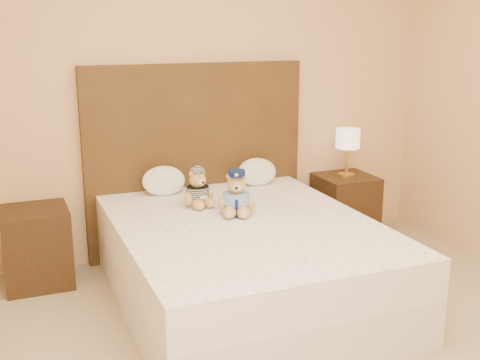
{
  "coord_description": "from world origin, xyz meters",
  "views": [
    {
      "loc": [
        -1.41,
        -2.2,
        1.79
      ],
      "look_at": [
        0.07,
        1.45,
        0.76
      ],
      "focal_mm": 45.0,
      "sensor_mm": 36.0,
      "label": 1
    }
  ],
  "objects_px": {
    "lamp": "(348,141)",
    "teddy_police": "(237,193)",
    "nightstand_right": "(345,207)",
    "pillow_right": "(257,171)",
    "pillow_left": "(164,179)",
    "bed": "(245,262)",
    "nightstand_left": "(37,247)",
    "teddy_prisoner": "(198,188)"
  },
  "relations": [
    {
      "from": "lamp",
      "to": "teddy_prisoner",
      "type": "bearing_deg",
      "value": -165.98
    },
    {
      "from": "lamp",
      "to": "pillow_right",
      "type": "relative_size",
      "value": 1.24
    },
    {
      "from": "nightstand_left",
      "to": "teddy_police",
      "type": "relative_size",
      "value": 1.82
    },
    {
      "from": "nightstand_right",
      "to": "lamp",
      "type": "distance_m",
      "value": 0.57
    },
    {
      "from": "bed",
      "to": "lamp",
      "type": "distance_m",
      "value": 1.59
    },
    {
      "from": "bed",
      "to": "nightstand_left",
      "type": "distance_m",
      "value": 1.48
    },
    {
      "from": "pillow_left",
      "to": "pillow_right",
      "type": "height_order",
      "value": "pillow_left"
    },
    {
      "from": "bed",
      "to": "nightstand_left",
      "type": "relative_size",
      "value": 3.64
    },
    {
      "from": "nightstand_left",
      "to": "teddy_police",
      "type": "distance_m",
      "value": 1.47
    },
    {
      "from": "bed",
      "to": "pillow_right",
      "type": "distance_m",
      "value": 1.02
    },
    {
      "from": "nightstand_right",
      "to": "pillow_right",
      "type": "relative_size",
      "value": 1.71
    },
    {
      "from": "teddy_police",
      "to": "pillow_right",
      "type": "height_order",
      "value": "teddy_police"
    },
    {
      "from": "teddy_prisoner",
      "to": "pillow_right",
      "type": "bearing_deg",
      "value": 18.22
    },
    {
      "from": "pillow_left",
      "to": "teddy_police",
      "type": "bearing_deg",
      "value": -64.02
    },
    {
      "from": "bed",
      "to": "teddy_prisoner",
      "type": "xyz_separation_m",
      "value": [
        -0.17,
        0.44,
        0.41
      ]
    },
    {
      "from": "lamp",
      "to": "pillow_right",
      "type": "bearing_deg",
      "value": 177.86
    },
    {
      "from": "pillow_left",
      "to": "pillow_right",
      "type": "bearing_deg",
      "value": 0.0
    },
    {
      "from": "bed",
      "to": "pillow_left",
      "type": "height_order",
      "value": "pillow_left"
    },
    {
      "from": "lamp",
      "to": "pillow_right",
      "type": "xyz_separation_m",
      "value": [
        -0.8,
        0.03,
        -0.19
      ]
    },
    {
      "from": "bed",
      "to": "pillow_left",
      "type": "bearing_deg",
      "value": 110.78
    },
    {
      "from": "bed",
      "to": "pillow_left",
      "type": "distance_m",
      "value": 0.97
    },
    {
      "from": "pillow_left",
      "to": "pillow_right",
      "type": "relative_size",
      "value": 1.02
    },
    {
      "from": "teddy_police",
      "to": "pillow_left",
      "type": "distance_m",
      "value": 0.74
    },
    {
      "from": "teddy_police",
      "to": "teddy_prisoner",
      "type": "xyz_separation_m",
      "value": [
        -0.18,
        0.28,
        -0.02
      ]
    },
    {
      "from": "nightstand_right",
      "to": "lamp",
      "type": "relative_size",
      "value": 1.38
    },
    {
      "from": "bed",
      "to": "nightstand_left",
      "type": "xyz_separation_m",
      "value": [
        -1.25,
        0.8,
        -0.0
      ]
    },
    {
      "from": "lamp",
      "to": "teddy_police",
      "type": "xyz_separation_m",
      "value": [
        -1.24,
        -0.63,
        -0.15
      ]
    },
    {
      "from": "nightstand_right",
      "to": "teddy_police",
      "type": "xyz_separation_m",
      "value": [
        -1.24,
        -0.63,
        0.43
      ]
    },
    {
      "from": "nightstand_left",
      "to": "teddy_prisoner",
      "type": "height_order",
      "value": "teddy_prisoner"
    },
    {
      "from": "lamp",
      "to": "nightstand_right",
      "type": "bearing_deg",
      "value": 0.0
    },
    {
      "from": "pillow_right",
      "to": "nightstand_right",
      "type": "bearing_deg",
      "value": -2.14
    },
    {
      "from": "pillow_left",
      "to": "pillow_right",
      "type": "xyz_separation_m",
      "value": [
        0.76,
        0.0,
        -0.0
      ]
    },
    {
      "from": "nightstand_right",
      "to": "pillow_right",
      "type": "distance_m",
      "value": 0.89
    },
    {
      "from": "teddy_police",
      "to": "pillow_left",
      "type": "height_order",
      "value": "teddy_police"
    },
    {
      "from": "nightstand_right",
      "to": "pillow_left",
      "type": "xyz_separation_m",
      "value": [
        -1.57,
        0.03,
        0.39
      ]
    },
    {
      "from": "nightstand_left",
      "to": "bed",
      "type": "bearing_deg",
      "value": -32.62
    },
    {
      "from": "lamp",
      "to": "pillow_left",
      "type": "xyz_separation_m",
      "value": [
        -1.57,
        0.03,
        -0.18
      ]
    },
    {
      "from": "bed",
      "to": "pillow_right",
      "type": "xyz_separation_m",
      "value": [
        0.45,
        0.83,
        0.39
      ]
    },
    {
      "from": "teddy_police",
      "to": "pillow_right",
      "type": "bearing_deg",
      "value": 78.69
    },
    {
      "from": "lamp",
      "to": "teddy_police",
      "type": "distance_m",
      "value": 1.4
    },
    {
      "from": "nightstand_left",
      "to": "teddy_prisoner",
      "type": "relative_size",
      "value": 2.06
    },
    {
      "from": "bed",
      "to": "lamp",
      "type": "bearing_deg",
      "value": 32.62
    }
  ]
}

